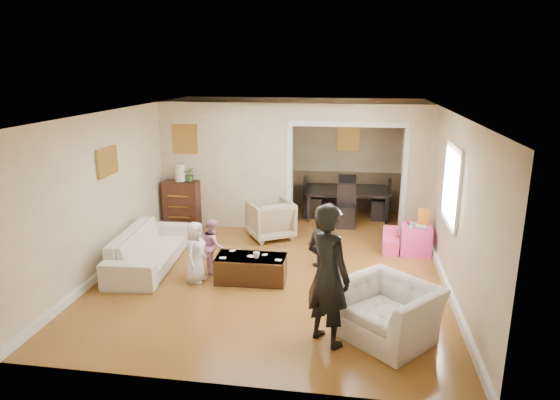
% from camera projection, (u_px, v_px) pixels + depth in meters
% --- Properties ---
extents(floor, '(7.00, 7.00, 0.00)m').
position_uv_depth(floor, '(278.00, 261.00, 8.55)').
color(floor, olive).
rests_on(floor, ground).
extents(partition_left, '(2.75, 0.18, 2.60)m').
position_uv_depth(partition_left, '(226.00, 166.00, 10.13)').
color(partition_left, beige).
rests_on(partition_left, ground).
extents(partition_right, '(0.55, 0.18, 2.60)m').
position_uv_depth(partition_right, '(417.00, 172.00, 9.56)').
color(partition_right, beige).
rests_on(partition_right, ground).
extents(partition_header, '(2.22, 0.18, 0.35)m').
position_uv_depth(partition_header, '(348.00, 113.00, 9.47)').
color(partition_header, beige).
rests_on(partition_header, partition_right).
extents(window_pane, '(0.03, 0.95, 1.10)m').
position_uv_depth(window_pane, '(452.00, 186.00, 7.36)').
color(window_pane, white).
rests_on(window_pane, ground).
extents(framed_art_partition, '(0.45, 0.03, 0.55)m').
position_uv_depth(framed_art_partition, '(185.00, 139.00, 10.01)').
color(framed_art_partition, brown).
rests_on(framed_art_partition, partition_left).
extents(framed_art_sofa_wall, '(0.03, 0.55, 0.40)m').
position_uv_depth(framed_art_sofa_wall, '(108.00, 162.00, 7.90)').
color(framed_art_sofa_wall, brown).
extents(framed_art_alcove, '(0.45, 0.03, 0.55)m').
position_uv_depth(framed_art_alcove, '(348.00, 138.00, 11.22)').
color(framed_art_alcove, brown).
extents(sofa, '(1.01, 2.23, 0.63)m').
position_uv_depth(sofa, '(149.00, 248.00, 8.25)').
color(sofa, white).
rests_on(sofa, ground).
extents(armchair_back, '(1.12, 1.13, 0.76)m').
position_uv_depth(armchair_back, '(270.00, 219.00, 9.62)').
color(armchair_back, tan).
rests_on(armchair_back, ground).
extents(armchair_front, '(1.46, 1.44, 0.71)m').
position_uv_depth(armchair_front, '(388.00, 311.00, 6.04)').
color(armchair_front, white).
rests_on(armchair_front, ground).
extents(dresser, '(0.73, 0.41, 1.00)m').
position_uv_depth(dresser, '(182.00, 204.00, 10.24)').
color(dresser, black).
rests_on(dresser, ground).
extents(table_lamp, '(0.22, 0.22, 0.36)m').
position_uv_depth(table_lamp, '(181.00, 172.00, 10.06)').
color(table_lamp, '#F1E8C5').
rests_on(table_lamp, dresser).
extents(potted_plant, '(0.27, 0.23, 0.29)m').
position_uv_depth(potted_plant, '(190.00, 174.00, 10.04)').
color(potted_plant, '#3D6B2F').
rests_on(potted_plant, dresser).
extents(coffee_table, '(1.12, 0.59, 0.41)m').
position_uv_depth(coffee_table, '(251.00, 269.00, 7.70)').
color(coffee_table, '#331B10').
rests_on(coffee_table, ground).
extents(coffee_cup, '(0.11, 0.11, 0.09)m').
position_uv_depth(coffee_cup, '(256.00, 255.00, 7.57)').
color(coffee_cup, white).
rests_on(coffee_cup, coffee_table).
extents(play_table, '(0.56, 0.56, 0.51)m').
position_uv_depth(play_table, '(416.00, 240.00, 8.82)').
color(play_table, '#F941A2').
rests_on(play_table, ground).
extents(cereal_box, '(0.20, 0.08, 0.30)m').
position_uv_depth(cereal_box, '(424.00, 217.00, 8.79)').
color(cereal_box, yellow).
rests_on(cereal_box, play_table).
extents(cyan_cup, '(0.08, 0.08, 0.08)m').
position_uv_depth(cyan_cup, '(412.00, 225.00, 8.71)').
color(cyan_cup, '#2AD2CB').
rests_on(cyan_cup, play_table).
extents(toy_block, '(0.09, 0.08, 0.05)m').
position_uv_depth(toy_block, '(409.00, 223.00, 8.88)').
color(toy_block, red).
rests_on(toy_block, play_table).
extents(play_bowl, '(0.21, 0.21, 0.05)m').
position_uv_depth(play_bowl, '(421.00, 227.00, 8.63)').
color(play_bowl, silver).
rests_on(play_bowl, play_table).
extents(dining_table, '(1.93, 1.16, 0.65)m').
position_uv_depth(dining_table, '(346.00, 204.00, 10.91)').
color(dining_table, black).
rests_on(dining_table, ground).
extents(adult_person, '(0.77, 0.75, 1.78)m').
position_uv_depth(adult_person, '(328.00, 275.00, 5.81)').
color(adult_person, black).
rests_on(adult_person, ground).
extents(child_kneel_a, '(0.37, 0.52, 0.99)m').
position_uv_depth(child_kneel_a, '(195.00, 252.00, 7.60)').
color(child_kneel_a, white).
rests_on(child_kneel_a, ground).
extents(child_kneel_b, '(0.48, 0.53, 0.89)m').
position_uv_depth(child_kneel_b, '(213.00, 245.00, 8.02)').
color(child_kneel_b, pink).
rests_on(child_kneel_b, ground).
extents(child_toddler, '(0.54, 0.52, 0.91)m').
position_uv_depth(child_toddler, '(321.00, 241.00, 8.19)').
color(child_toddler, black).
rests_on(child_toddler, ground).
extents(craft_papers, '(0.98, 0.43, 0.00)m').
position_uv_depth(craft_papers, '(249.00, 256.00, 7.66)').
color(craft_papers, white).
rests_on(craft_papers, coffee_table).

